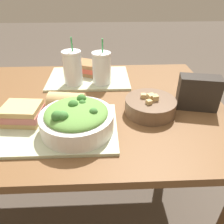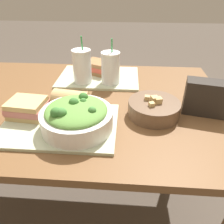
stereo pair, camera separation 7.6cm
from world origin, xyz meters
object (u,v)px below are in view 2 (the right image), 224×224
object	(u,v)px
baguette_near	(72,100)
drink_cup_red	(111,69)
salad_bowl	(77,116)
soup_bowl	(154,108)
sandwich_near	(27,108)
drink_cup_dark	(82,67)
sandwich_far	(98,67)
chip_bag	(206,98)

from	to	relation	value
baguette_near	drink_cup_red	world-z (taller)	drink_cup_red
salad_bowl	baguette_near	xyz separation A→B (m)	(-0.05, 0.12, -0.01)
soup_bowl	sandwich_near	xyz separation A→B (m)	(-0.48, -0.05, 0.01)
sandwich_near	drink_cup_dark	bearing A→B (deg)	69.74
soup_bowl	sandwich_far	world-z (taller)	soup_bowl
baguette_near	chip_bag	xyz separation A→B (m)	(0.52, 0.03, 0.02)
sandwich_far	drink_cup_red	distance (m)	0.15
drink_cup_red	salad_bowl	bearing A→B (deg)	-102.79
baguette_near	sandwich_far	world-z (taller)	baguette_near
soup_bowl	sandwich_near	world-z (taller)	soup_bowl
baguette_near	salad_bowl	bearing A→B (deg)	-150.29
soup_bowl	drink_cup_dark	distance (m)	0.43
soup_bowl	baguette_near	distance (m)	0.32
soup_bowl	drink_cup_dark	size ratio (longest dim) A/B	0.88
drink_cup_dark	chip_bag	xyz separation A→B (m)	(0.53, -0.23, -0.02)
chip_bag	drink_cup_dark	bearing A→B (deg)	168.21
soup_bowl	drink_cup_dark	bearing A→B (deg)	141.11
sandwich_far	chip_bag	distance (m)	0.59
salad_bowl	sandwich_near	world-z (taller)	salad_bowl
soup_bowl	salad_bowl	bearing A→B (deg)	-156.95
drink_cup_dark	chip_bag	distance (m)	0.58
drink_cup_dark	sandwich_near	bearing A→B (deg)	-115.62
soup_bowl	drink_cup_red	distance (m)	0.33
drink_cup_dark	drink_cup_red	distance (m)	0.14
chip_bag	soup_bowl	bearing A→B (deg)	-158.86
baguette_near	chip_bag	bearing A→B (deg)	-78.54
sandwich_near	drink_cup_dark	distance (m)	0.36
soup_bowl	drink_cup_dark	xyz separation A→B (m)	(-0.33, 0.26, 0.06)
soup_bowl	sandwich_near	size ratio (longest dim) A/B	1.37
drink_cup_dark	drink_cup_red	world-z (taller)	drink_cup_dark
salad_bowl	chip_bag	world-z (taller)	chip_bag
sandwich_near	baguette_near	distance (m)	0.17
sandwich_near	drink_cup_dark	size ratio (longest dim) A/B	0.65
sandwich_near	chip_bag	xyz separation A→B (m)	(0.68, 0.09, 0.02)
sandwich_far	drink_cup_red	world-z (taller)	drink_cup_red
chip_bag	sandwich_near	bearing A→B (deg)	-160.71
drink_cup_red	chip_bag	world-z (taller)	drink_cup_red
salad_bowl	drink_cup_red	world-z (taller)	drink_cup_red
sandwich_near	chip_bag	world-z (taller)	chip_bag
salad_bowl	sandwich_near	xyz separation A→B (m)	(-0.20, 0.06, -0.01)
salad_bowl	chip_bag	distance (m)	0.50
salad_bowl	drink_cup_dark	world-z (taller)	drink_cup_dark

